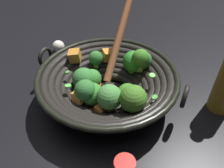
{
  "coord_description": "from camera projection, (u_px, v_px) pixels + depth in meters",
  "views": [
    {
      "loc": [
        0.39,
        -0.15,
        0.41
      ],
      "look_at": [
        -0.02,
        0.02,
        0.03
      ],
      "focal_mm": 35.42,
      "sensor_mm": 36.0,
      "label": 1
    }
  ],
  "objects": [
    {
      "name": "garlic_bulb",
      "position": [
        58.0,
        46.0,
        0.75
      ],
      "size": [
        0.04,
        0.04,
        0.04
      ],
      "primitive_type": "sphere",
      "color": "silver",
      "rests_on": "ground"
    },
    {
      "name": "ground_plane",
      "position": [
        108.0,
        99.0,
        0.59
      ],
      "size": [
        4.0,
        4.0,
        0.0
      ],
      "primitive_type": "plane",
      "color": "black"
    },
    {
      "name": "wok",
      "position": [
        108.0,
        82.0,
        0.55
      ],
      "size": [
        0.35,
        0.35,
        0.26
      ],
      "color": "black",
      "rests_on": "ground"
    }
  ]
}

